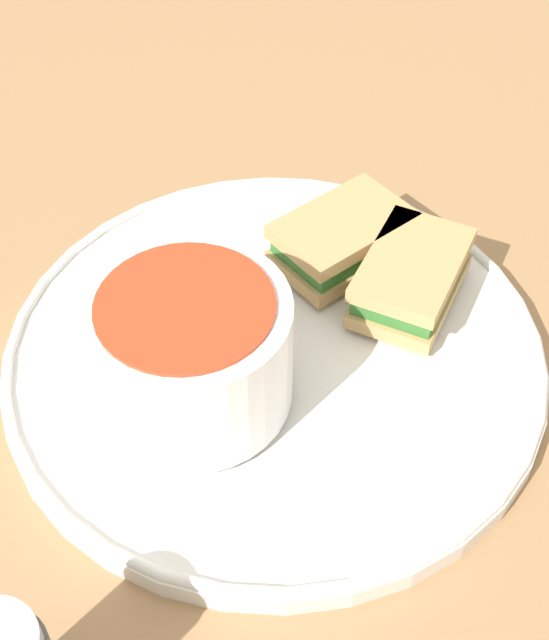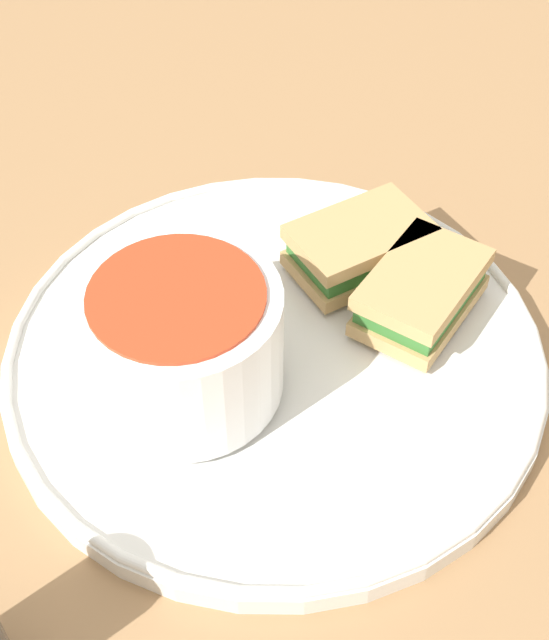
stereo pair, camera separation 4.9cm
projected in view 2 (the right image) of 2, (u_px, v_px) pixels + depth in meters
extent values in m
plane|color=#9E754C|center=(274.00, 362.00, 0.52)|extent=(2.40, 2.40, 0.00)
cylinder|color=white|center=(274.00, 355.00, 0.52)|extent=(0.31, 0.31, 0.01)
torus|color=white|center=(274.00, 346.00, 0.51)|extent=(0.31, 0.31, 0.01)
cylinder|color=white|center=(186.00, 379.00, 0.49)|extent=(0.06, 0.06, 0.01)
cylinder|color=white|center=(181.00, 342.00, 0.47)|extent=(0.11, 0.11, 0.07)
cylinder|color=red|center=(176.00, 298.00, 0.44)|extent=(0.09, 0.09, 0.01)
cube|color=silver|center=(177.00, 284.00, 0.54)|extent=(0.05, 0.07, 0.00)
ellipsoid|color=silver|center=(131.00, 339.00, 0.51)|extent=(0.04, 0.04, 0.01)
cube|color=tan|center=(419.00, 305.00, 0.52)|extent=(0.09, 0.10, 0.01)
cube|color=#33702D|center=(421.00, 292.00, 0.52)|extent=(0.08, 0.09, 0.01)
cube|color=tan|center=(423.00, 279.00, 0.51)|extent=(0.09, 0.10, 0.01)
cube|color=tan|center=(358.00, 259.00, 0.55)|extent=(0.10, 0.08, 0.01)
cube|color=#33702D|center=(359.00, 246.00, 0.54)|extent=(0.09, 0.08, 0.01)
cube|color=tan|center=(360.00, 233.00, 0.53)|extent=(0.10, 0.08, 0.01)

